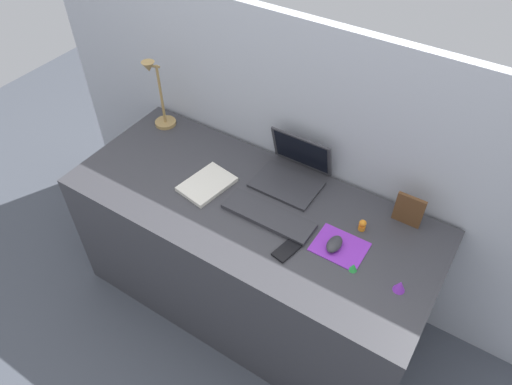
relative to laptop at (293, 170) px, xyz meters
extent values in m
plane|color=#474C56|center=(-0.07, -0.25, -0.79)|extent=(6.00, 6.00, 0.00)
cube|color=#B2B7C1|center=(-0.07, 0.15, -0.07)|extent=(2.89, 0.05, 1.45)
cube|color=#38383D|center=(-0.07, -0.25, -0.42)|extent=(1.69, 0.71, 0.74)
cube|color=#333338|center=(0.00, -0.06, -0.05)|extent=(0.30, 0.21, 0.01)
cube|color=#333338|center=(0.00, 0.07, 0.06)|extent=(0.30, 0.06, 0.20)
cube|color=black|center=(0.00, 0.07, 0.06)|extent=(0.27, 0.05, 0.17)
cube|color=#333338|center=(0.03, -0.27, -0.04)|extent=(0.41, 0.13, 0.02)
cube|color=purple|center=(0.36, -0.26, -0.05)|extent=(0.21, 0.17, 0.00)
ellipsoid|color=#333338|center=(0.34, -0.27, -0.03)|extent=(0.06, 0.10, 0.03)
cube|color=black|center=(0.19, -0.38, -0.05)|extent=(0.09, 0.14, 0.01)
cylinder|color=#A5844C|center=(-0.78, 0.01, -0.04)|extent=(0.11, 0.11, 0.02)
cylinder|color=#A5844C|center=(-0.78, 0.01, 0.13)|extent=(0.01, 0.01, 0.33)
cylinder|color=#A5844C|center=(-0.78, -0.02, 0.30)|extent=(0.01, 0.09, 0.06)
cone|color=#A5844C|center=(-0.78, -0.05, 0.31)|extent=(0.06, 0.06, 0.05)
cube|color=silver|center=(-0.31, -0.26, -0.04)|extent=(0.21, 0.26, 0.02)
cube|color=brown|center=(0.54, 0.02, 0.02)|extent=(0.12, 0.02, 0.15)
cone|color=green|center=(0.46, -0.33, -0.04)|extent=(0.03, 0.03, 0.04)
cone|color=purple|center=(0.64, -0.32, -0.03)|extent=(0.05, 0.05, 0.05)
cylinder|color=orange|center=(0.40, -0.12, -0.04)|extent=(0.03, 0.03, 0.02)
sphere|color=orange|center=(0.40, -0.12, -0.02)|extent=(0.03, 0.03, 0.03)
camera|label=1|loc=(0.73, -1.46, 1.46)|focal=33.37mm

